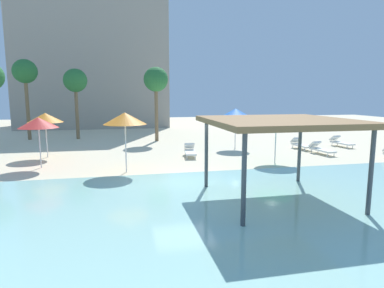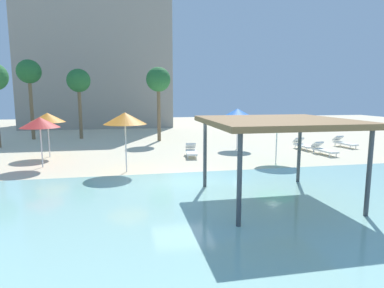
% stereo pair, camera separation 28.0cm
% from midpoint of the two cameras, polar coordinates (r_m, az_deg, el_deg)
% --- Properties ---
extents(ground_plane, '(80.00, 80.00, 0.00)m').
position_cam_midpoint_polar(ground_plane, '(13.85, -2.18, -6.64)').
color(ground_plane, beige).
extents(lagoon_water, '(44.00, 13.50, 0.04)m').
position_cam_midpoint_polar(lagoon_water, '(9.00, 3.89, -15.11)').
color(lagoon_water, '#99D1C6').
rests_on(lagoon_water, ground).
extents(shade_pavilion, '(4.71, 4.71, 2.83)m').
position_cam_midpoint_polar(shade_pavilion, '(11.40, 14.26, 3.47)').
color(shade_pavilion, '#42474C').
rests_on(shade_pavilion, ground).
extents(beach_umbrella_orange_0, '(2.01, 2.01, 2.83)m').
position_cam_midpoint_polar(beach_umbrella_orange_0, '(15.52, -12.13, 4.37)').
color(beach_umbrella_orange_0, silver).
rests_on(beach_umbrella_orange_0, ground).
extents(beach_umbrella_red_1, '(1.90, 1.90, 2.54)m').
position_cam_midpoint_polar(beach_umbrella_red_1, '(17.91, -25.64, 3.36)').
color(beach_umbrella_red_1, silver).
rests_on(beach_umbrella_red_1, ground).
extents(beach_umbrella_blue_2, '(2.10, 2.10, 2.73)m').
position_cam_midpoint_polar(beach_umbrella_blue_2, '(22.28, 7.26, 5.41)').
color(beach_umbrella_blue_2, silver).
rests_on(beach_umbrella_blue_2, ground).
extents(beach_umbrella_orange_3, '(1.99, 1.99, 2.60)m').
position_cam_midpoint_polar(beach_umbrella_orange_3, '(20.83, -24.58, 4.19)').
color(beach_umbrella_orange_3, silver).
rests_on(beach_umbrella_orange_3, ground).
extents(beach_umbrella_teal_4, '(2.18, 2.18, 2.54)m').
position_cam_midpoint_polar(beach_umbrella_teal_4, '(17.87, 14.06, 3.84)').
color(beach_umbrella_teal_4, silver).
rests_on(beach_umbrella_teal_4, ground).
extents(lounge_chair_0, '(0.84, 1.96, 0.74)m').
position_cam_midpoint_polar(lounge_chair_0, '(19.46, -0.76, -1.20)').
color(lounge_chair_0, white).
rests_on(lounge_chair_0, ground).
extents(lounge_chair_1, '(0.78, 1.94, 0.74)m').
position_cam_midpoint_polar(lounge_chair_1, '(21.72, 21.21, -0.77)').
color(lounge_chair_1, white).
rests_on(lounge_chair_1, ground).
extents(lounge_chair_2, '(0.65, 1.91, 0.74)m').
position_cam_midpoint_polar(lounge_chair_2, '(23.28, 18.06, -0.02)').
color(lounge_chair_2, white).
rests_on(lounge_chair_2, ground).
extents(lounge_chair_4, '(0.80, 1.95, 0.74)m').
position_cam_midpoint_polar(lounge_chair_4, '(25.42, 24.19, 0.34)').
color(lounge_chair_4, white).
rests_on(lounge_chair_4, ground).
extents(palm_tree_0, '(1.90, 1.90, 5.75)m').
position_cam_midpoint_polar(palm_tree_0, '(28.70, -19.95, 10.14)').
color(palm_tree_0, brown).
rests_on(palm_tree_0, ground).
extents(palm_tree_2, '(1.90, 1.90, 6.45)m').
position_cam_midpoint_polar(palm_tree_2, '(29.84, -27.36, 10.90)').
color(palm_tree_2, brown).
rests_on(palm_tree_2, ground).
extents(palm_tree_3, '(1.90, 1.90, 5.78)m').
position_cam_midpoint_polar(palm_tree_3, '(25.97, -6.63, 10.86)').
color(palm_tree_3, brown).
rests_on(palm_tree_3, ground).
extents(hotel_block_0, '(16.19, 10.65, 17.46)m').
position_cam_midpoint_polar(hotel_block_0, '(41.82, -16.79, 15.21)').
color(hotel_block_0, '#9E9384').
rests_on(hotel_block_0, ground).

